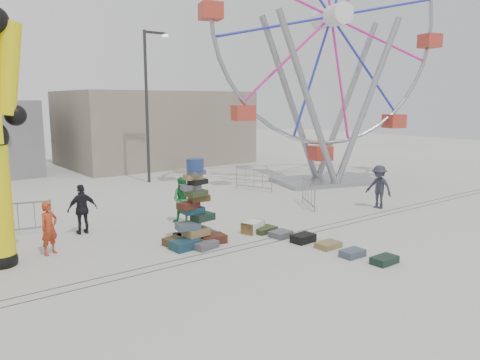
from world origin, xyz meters
TOP-DOWN VIEW (x-y plane):
  - ground at (0.00, 0.00)m, footprint 90.00×90.00m
  - track_line_near at (0.00, 0.60)m, footprint 40.00×0.04m
  - track_line_far at (0.00, 1.00)m, footprint 40.00×0.04m
  - building_right at (7.00, 20.00)m, footprint 12.00×8.00m
  - lamp_post_right at (3.09, 13.00)m, footprint 1.41×0.25m
  - suitcase_tower at (-0.96, 1.93)m, footprint 1.86×1.66m
  - ferris_wheel at (10.54, 7.02)m, footprint 12.67×4.61m
  - steamer_trunk at (1.30, 1.88)m, footprint 0.90×0.68m
  - row_case_0 at (1.60, 1.62)m, footprint 0.83×0.59m
  - row_case_1 at (1.68, 0.92)m, footprint 0.71×0.60m
  - row_case_2 at (1.85, 0.06)m, footprint 0.76×0.55m
  - row_case_3 at (2.05, -0.80)m, footprint 0.76×0.53m
  - row_case_4 at (1.97, -1.78)m, footprint 0.70×0.47m
  - row_case_5 at (2.21, -2.68)m, footprint 0.76×0.46m
  - barricade_dummy_c at (-5.03, 6.35)m, footprint 1.98×0.50m
  - barricade_wheel_front at (5.59, 3.50)m, footprint 1.13×1.76m
  - barricade_wheel_back at (6.03, 7.68)m, footprint 0.81×1.90m
  - pedestrian_red at (-4.78, 3.66)m, footprint 0.67×0.58m
  - pedestrian_green at (0.09, 4.40)m, footprint 1.02×1.02m
  - pedestrian_black at (-3.29, 5.19)m, footprint 0.98×0.42m
  - pedestrian_grey at (7.66, 1.56)m, footprint 0.74×1.19m

SIDE VIEW (x-z plane):
  - ground at x=0.00m, z-range 0.00..0.00m
  - track_line_near at x=0.00m, z-range 0.00..0.01m
  - track_line_far at x=0.00m, z-range 0.00..0.01m
  - row_case_3 at x=2.05m, z-range 0.00..0.18m
  - row_case_0 at x=1.60m, z-range 0.00..0.18m
  - row_case_1 at x=1.68m, z-range 0.00..0.19m
  - row_case_5 at x=2.21m, z-range 0.00..0.20m
  - row_case_4 at x=1.97m, z-range 0.00..0.20m
  - row_case_2 at x=1.85m, z-range 0.00..0.26m
  - steamer_trunk at x=1.30m, z-range 0.00..0.37m
  - barricade_dummy_c at x=-5.03m, z-range 0.00..1.10m
  - barricade_wheel_front at x=5.59m, z-range 0.00..1.10m
  - barricade_wheel_back at x=6.03m, z-range 0.00..1.10m
  - suitcase_tower at x=-0.96m, z-range -0.59..2.07m
  - pedestrian_red at x=-4.78m, z-range 0.00..1.55m
  - pedestrian_black at x=-3.29m, z-range 0.00..1.67m
  - pedestrian_green at x=0.09m, z-range 0.00..1.67m
  - pedestrian_grey at x=7.66m, z-range 0.00..1.78m
  - building_right at x=7.00m, z-range 0.00..5.00m
  - lamp_post_right at x=3.09m, z-range 0.48..8.48m
  - ferris_wheel at x=10.54m, z-range -0.12..15.13m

